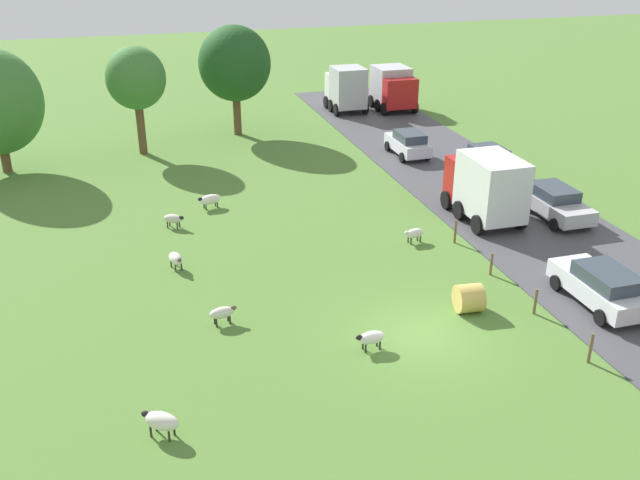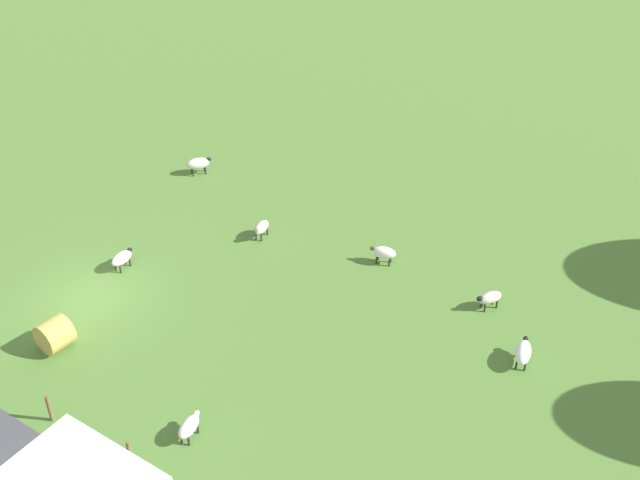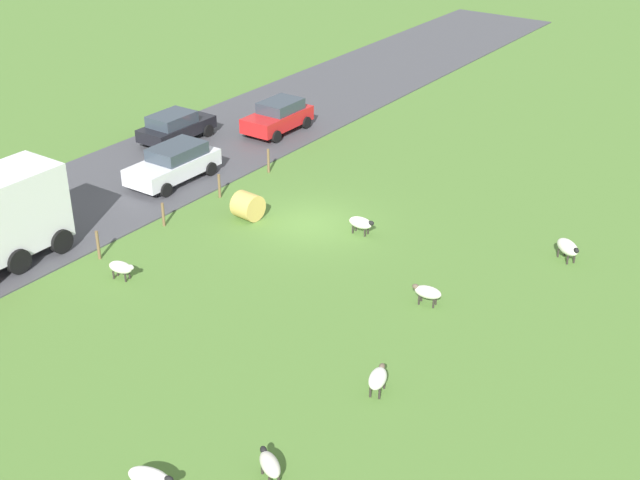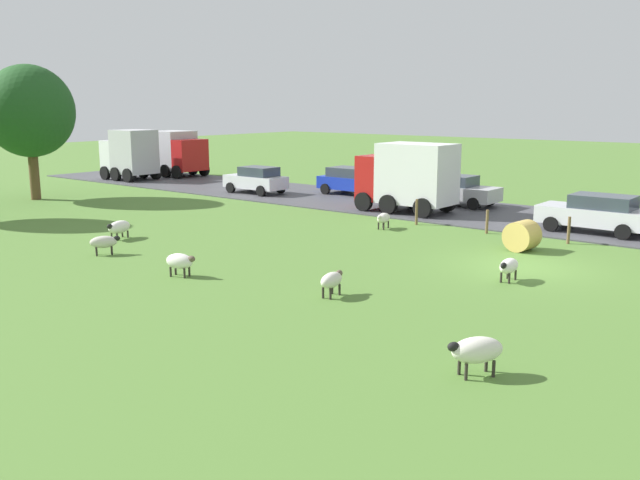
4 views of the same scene
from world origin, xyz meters
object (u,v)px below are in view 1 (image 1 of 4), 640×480
at_px(sheep_6, 371,338).
at_px(car_5, 602,285).
at_px(sheep_5, 210,199).
at_px(sheep_0, 161,421).
at_px(truck_0, 346,88).
at_px(car_3, 555,202).
at_px(tree_1, 136,79).
at_px(car_1, 490,161).
at_px(truck_1, 393,88).
at_px(sheep_3, 222,313).
at_px(sheep_1, 173,219).
at_px(car_4, 408,143).
at_px(truck_2, 486,186).
at_px(hay_bale_0, 469,298).
at_px(sheep_4, 414,233).
at_px(sheep_2, 176,259).
at_px(tree_0, 235,64).

height_order(sheep_6, car_5, car_5).
distance_m(sheep_5, car_5, 20.03).
height_order(sheep_0, car_5, car_5).
height_order(truck_0, car_3, truck_0).
height_order(tree_1, car_1, tree_1).
xyz_separation_m(sheep_0, truck_1, (21.33, 35.02, 1.27)).
distance_m(truck_0, car_1, 17.50).
bearing_deg(sheep_6, sheep_3, 145.97).
distance_m(sheep_5, sheep_6, 15.71).
distance_m(sheep_6, truck_1, 35.19).
distance_m(sheep_1, sheep_5, 3.03).
bearing_deg(car_3, car_4, 104.80).
distance_m(sheep_0, truck_2, 21.26).
bearing_deg(hay_bale_0, sheep_4, 85.37).
distance_m(sheep_2, car_5, 17.83).
bearing_deg(sheep_0, sheep_2, 81.98).
bearing_deg(car_3, sheep_3, -162.90).
xyz_separation_m(sheep_6, tree_1, (-6.36, 26.26, 4.43)).
height_order(hay_bale_0, car_1, car_1).
xyz_separation_m(truck_0, truck_1, (3.75, -0.63, -0.06)).
bearing_deg(car_3, sheep_2, -178.98).
xyz_separation_m(sheep_1, sheep_2, (-0.36, -4.69, 0.03)).
distance_m(truck_1, truck_2, 23.08).
bearing_deg(car_3, truck_1, 88.94).
distance_m(truck_0, car_4, 12.35).
height_order(truck_1, car_3, truck_1).
bearing_deg(tree_0, car_1, -45.45).
bearing_deg(car_5, tree_1, 122.11).
bearing_deg(car_4, sheep_6, -116.10).
distance_m(sheep_1, car_1, 19.29).
bearing_deg(hay_bale_0, car_4, 73.99).
distance_m(sheep_4, car_3, 8.15).
bearing_deg(tree_1, sheep_6, -76.39).
bearing_deg(tree_0, sheep_6, -90.93).
relative_size(sheep_6, car_4, 0.29).
distance_m(sheep_6, car_1, 20.80).
height_order(tree_0, car_5, tree_0).
bearing_deg(car_4, sheep_4, -111.55).
height_order(sheep_6, truck_1, truck_1).
distance_m(sheep_6, tree_0, 29.39).
distance_m(hay_bale_0, car_3, 11.33).
relative_size(sheep_4, car_5, 0.24).
distance_m(sheep_1, tree_0, 17.61).
xyz_separation_m(sheep_0, sheep_5, (4.07, 17.94, -0.06)).
height_order(tree_1, car_4, tree_1).
relative_size(sheep_1, sheep_6, 0.96).
relative_size(sheep_0, sheep_3, 1.12).
xyz_separation_m(truck_2, car_1, (3.73, 6.24, -0.99)).
height_order(sheep_6, hay_bale_0, hay_bale_0).
bearing_deg(car_1, hay_bale_0, -121.40).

